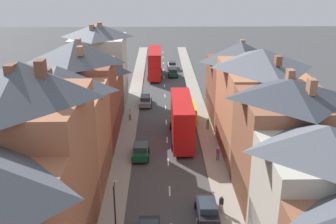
{
  "coord_description": "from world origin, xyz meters",
  "views": [
    {
      "loc": [
        -0.9,
        -14.86,
        20.24
      ],
      "look_at": [
        0.25,
        36.28,
        1.4
      ],
      "focal_mm": 42.0,
      "sensor_mm": 36.0,
      "label": 1
    }
  ],
  "objects": [
    {
      "name": "pedestrian_mid_right",
      "position": [
        5.49,
        24.11,
        1.03
      ],
      "size": [
        0.36,
        0.22,
        1.61
      ],
      "color": "brown",
      "rests_on": "pavement_right"
    },
    {
      "name": "pedestrian_far_left",
      "position": [
        5.43,
        33.04,
        1.03
      ],
      "size": [
        0.36,
        0.22,
        1.61
      ],
      "color": "brown",
      "rests_on": "pavement_right"
    },
    {
      "name": "street_lamp",
      "position": [
        -4.25,
        9.91,
        3.24
      ],
      "size": [
        0.2,
        1.12,
        5.5
      ],
      "color": "black",
      "rests_on": "ground"
    },
    {
      "name": "delivery_van",
      "position": [
        3.1,
        36.35,
        1.34
      ],
      "size": [
        2.2,
        5.2,
        2.41
      ],
      "color": "yellow",
      "rests_on": "ground"
    },
    {
      "name": "double_decker_bus_mid_street",
      "position": [
        1.79,
        29.9,
        2.82
      ],
      "size": [
        2.74,
        10.8,
        5.3
      ],
      "color": "red",
      "rests_on": "ground"
    },
    {
      "name": "car_mid_black",
      "position": [
        -3.1,
        43.23,
        0.8
      ],
      "size": [
        1.9,
        4.58,
        1.58
      ],
      "color": "gray",
      "rests_on": "ground"
    },
    {
      "name": "car_parked_right_a",
      "position": [
        -3.1,
        25.2,
        0.85
      ],
      "size": [
        1.9,
        3.84,
        1.69
      ],
      "color": "#144728",
      "rests_on": "ground"
    },
    {
      "name": "pedestrian_far_right",
      "position": [
        -5.07,
        36.62,
        1.03
      ],
      "size": [
        0.36,
        0.22,
        1.61
      ],
      "color": "brown",
      "rests_on": "pavement_left"
    },
    {
      "name": "terrace_row_left",
      "position": [
        -10.19,
        17.34,
        6.24
      ],
      "size": [
        8.0,
        62.4,
        14.62
      ],
      "color": "#A36042",
      "rests_on": "ground"
    },
    {
      "name": "centre_line_dashes",
      "position": [
        0.0,
        36.0,
        0.01
      ],
      "size": [
        0.14,
        97.8,
        0.01
      ],
      "color": "silver",
      "rests_on": "ground"
    },
    {
      "name": "pavement_left",
      "position": [
        -5.1,
        38.0,
        0.07
      ],
      "size": [
        2.2,
        104.0,
        0.14
      ],
      "primitive_type": "cube",
      "color": "gray",
      "rests_on": "ground"
    },
    {
      "name": "double_decker_bus_lead",
      "position": [
        -1.81,
        60.43,
        2.82
      ],
      "size": [
        2.74,
        10.8,
        5.3
      ],
      "color": "red",
      "rests_on": "ground"
    },
    {
      "name": "car_parked_left_b",
      "position": [
        1.8,
        66.54,
        0.82
      ],
      "size": [
        1.9,
        4.02,
        1.64
      ],
      "color": "silver",
      "rests_on": "ground"
    },
    {
      "name": "pedestrian_mid_left",
      "position": [
        4.38,
        14.22,
        1.03
      ],
      "size": [
        0.36,
        0.22,
        1.61
      ],
      "color": "gray",
      "rests_on": "pavement_right"
    },
    {
      "name": "pavement_right",
      "position": [
        5.1,
        38.0,
        0.07
      ],
      "size": [
        2.2,
        104.0,
        0.14
      ],
      "primitive_type": "cube",
      "color": "gray",
      "rests_on": "ground"
    },
    {
      "name": "terrace_row_right",
      "position": [
        10.19,
        15.55,
        5.65
      ],
      "size": [
        8.0,
        55.54,
        12.78
      ],
      "color": "brown",
      "rests_on": "ground"
    },
    {
      "name": "car_parked_left_a",
      "position": [
        3.1,
        13.73,
        0.8
      ],
      "size": [
        1.9,
        4.05,
        1.58
      ],
      "color": "black",
      "rests_on": "ground"
    },
    {
      "name": "car_mid_white",
      "position": [
        1.8,
        60.51,
        0.8
      ],
      "size": [
        1.9,
        3.86,
        1.6
      ],
      "color": "#144728",
      "rests_on": "ground"
    }
  ]
}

